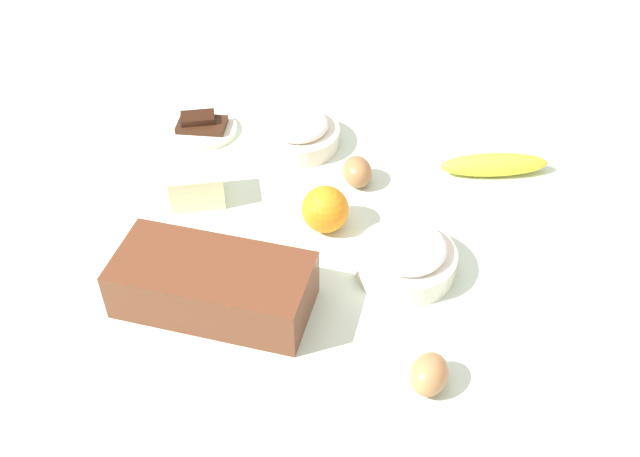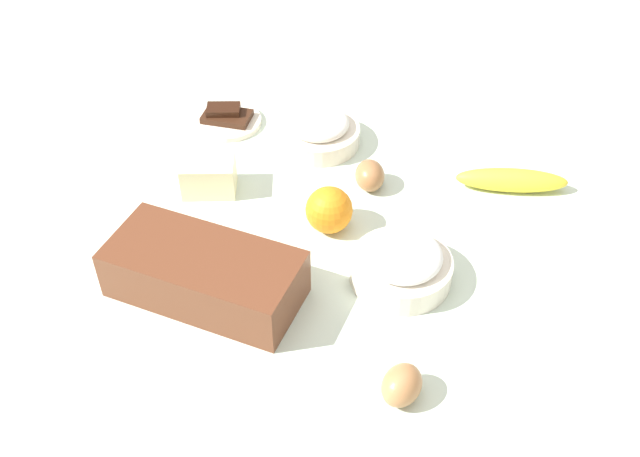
# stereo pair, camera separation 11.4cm
# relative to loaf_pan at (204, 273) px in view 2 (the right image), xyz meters

# --- Properties ---
(ground_plane) EXTENTS (2.40, 2.40, 0.02)m
(ground_plane) POSITION_rel_loaf_pan_xyz_m (-0.13, -0.14, -0.05)
(ground_plane) COLOR silver
(loaf_pan) EXTENTS (0.29, 0.15, 0.08)m
(loaf_pan) POSITION_rel_loaf_pan_xyz_m (0.00, 0.00, 0.00)
(loaf_pan) COLOR brown
(loaf_pan) RESTS_ON ground_plane
(flour_bowl) EXTENTS (0.15, 0.15, 0.06)m
(flour_bowl) POSITION_rel_loaf_pan_xyz_m (-0.04, -0.41, -0.01)
(flour_bowl) COLOR silver
(flour_bowl) RESTS_ON ground_plane
(sugar_bowl) EXTENTS (0.15, 0.15, 0.07)m
(sugar_bowl) POSITION_rel_loaf_pan_xyz_m (-0.27, -0.11, -0.01)
(sugar_bowl) COLOR silver
(sugar_bowl) RESTS_ON ground_plane
(banana) EXTENTS (0.20, 0.09, 0.04)m
(banana) POSITION_rel_loaf_pan_xyz_m (-0.40, -0.38, -0.02)
(banana) COLOR yellow
(banana) RESTS_ON ground_plane
(orange_fruit) EXTENTS (0.08, 0.08, 0.08)m
(orange_fruit) POSITION_rel_loaf_pan_xyz_m (-0.13, -0.19, -0.00)
(orange_fruit) COLOR orange
(orange_fruit) RESTS_ON ground_plane
(butter_block) EXTENTS (0.11, 0.09, 0.06)m
(butter_block) POSITION_rel_loaf_pan_xyz_m (0.09, -0.22, -0.01)
(butter_block) COLOR #F4EDB2
(butter_block) RESTS_ON ground_plane
(egg_near_butter) EXTENTS (0.06, 0.07, 0.05)m
(egg_near_butter) POSITION_rel_loaf_pan_xyz_m (-0.32, 0.09, -0.02)
(egg_near_butter) COLOR #AF7647
(egg_near_butter) RESTS_ON ground_plane
(egg_beside_bowl) EXTENTS (0.07, 0.08, 0.05)m
(egg_beside_bowl) POSITION_rel_loaf_pan_xyz_m (-0.17, -0.31, -0.02)
(egg_beside_bowl) COLOR #9E6A40
(egg_beside_bowl) RESTS_ON ground_plane
(chocolate_plate) EXTENTS (0.13, 0.13, 0.03)m
(chocolate_plate) POSITION_rel_loaf_pan_xyz_m (0.14, -0.42, -0.03)
(chocolate_plate) COLOR silver
(chocolate_plate) RESTS_ON ground_plane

